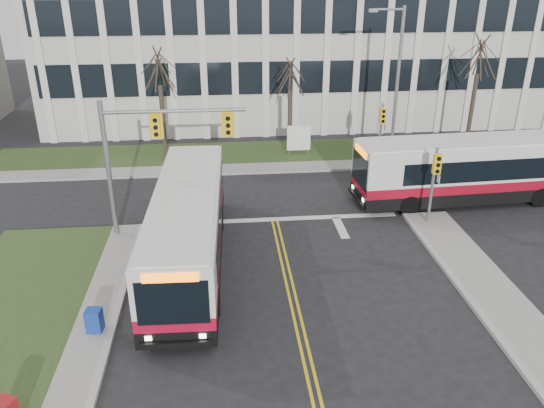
{
  "coord_description": "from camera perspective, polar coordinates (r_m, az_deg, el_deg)",
  "views": [
    {
      "loc": [
        -2.35,
        -14.81,
        11.18
      ],
      "look_at": [
        -0.37,
        5.59,
        2.0
      ],
      "focal_mm": 35.0,
      "sensor_mm": 36.0,
      "label": 1
    }
  ],
  "objects": [
    {
      "name": "office_building",
      "position": [
        45.7,
        3.93,
        17.57
      ],
      "size": [
        40.0,
        16.0,
        12.0
      ],
      "primitive_type": "cube",
      "color": "beige",
      "rests_on": "ground"
    },
    {
      "name": "directory_sign",
      "position": [
        34.17,
        2.88,
        7.06
      ],
      "size": [
        1.5,
        0.12,
        2.0
      ],
      "color": "slate",
      "rests_on": "ground"
    },
    {
      "name": "signal_pole_near",
      "position": [
        25.25,
        17.08,
        2.93
      ],
      "size": [
        0.34,
        0.39,
        3.8
      ],
      "color": "slate",
      "rests_on": "ground"
    },
    {
      "name": "sidewalk_cross",
      "position": [
        32.83,
        7.75,
        4.12
      ],
      "size": [
        44.0,
        1.6,
        0.14
      ],
      "primitive_type": "cube",
      "color": "#9E9B93",
      "rests_on": "ground"
    },
    {
      "name": "signal_pole_far",
      "position": [
        32.85,
        11.69,
        8.31
      ],
      "size": [
        0.34,
        0.39,
        3.8
      ],
      "color": "slate",
      "rests_on": "ground"
    },
    {
      "name": "bus_cross",
      "position": [
        29.08,
        20.97,
        3.32
      ],
      "size": [
        12.37,
        3.31,
        3.27
      ],
      "primitive_type": null,
      "rotation": [
        0.0,
        0.0,
        -1.52
      ],
      "color": "silver",
      "rests_on": "ground"
    },
    {
      "name": "streetlight",
      "position": [
        33.24,
        13.1,
        13.15
      ],
      "size": [
        2.15,
        0.25,
        9.2
      ],
      "color": "slate",
      "rests_on": "ground"
    },
    {
      "name": "tree_left",
      "position": [
        33.49,
        -12.08,
        13.88
      ],
      "size": [
        1.8,
        1.8,
        7.7
      ],
      "color": "#42352B",
      "rests_on": "ground"
    },
    {
      "name": "tree_right",
      "position": [
        37.03,
        21.42,
        14.36
      ],
      "size": [
        1.8,
        1.8,
        8.25
      ],
      "color": "#42352B",
      "rests_on": "ground"
    },
    {
      "name": "newspaper_box_blue",
      "position": [
        18.84,
        -18.54,
        -11.94
      ],
      "size": [
        0.55,
        0.5,
        0.95
      ],
      "primitive_type": "cube",
      "rotation": [
        0.0,
        0.0,
        -0.12
      ],
      "color": "navy",
      "rests_on": "ground"
    },
    {
      "name": "ground",
      "position": [
        18.7,
        2.86,
        -12.62
      ],
      "size": [
        120.0,
        120.0,
        0.0
      ],
      "primitive_type": "plane",
      "color": "black",
      "rests_on": "ground"
    },
    {
      "name": "bus_main",
      "position": [
        21.63,
        -8.97,
        -2.58
      ],
      "size": [
        2.89,
        11.8,
        3.13
      ],
      "primitive_type": null,
      "rotation": [
        0.0,
        0.0,
        -0.03
      ],
      "color": "silver",
      "rests_on": "ground"
    },
    {
      "name": "building_lawn",
      "position": [
        35.41,
        6.76,
        5.66
      ],
      "size": [
        44.0,
        5.0,
        0.12
      ],
      "primitive_type": "cube",
      "color": "#2F441D",
      "rests_on": "ground"
    },
    {
      "name": "tree_mid",
      "position": [
        33.88,
        1.98,
        13.41
      ],
      "size": [
        1.8,
        1.8,
        6.82
      ],
      "color": "#42352B",
      "rests_on": "ground"
    },
    {
      "name": "mast_arm_signal",
      "position": [
        23.26,
        -13.43,
        6.15
      ],
      "size": [
        6.11,
        0.38,
        6.2
      ],
      "color": "slate",
      "rests_on": "ground"
    }
  ]
}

